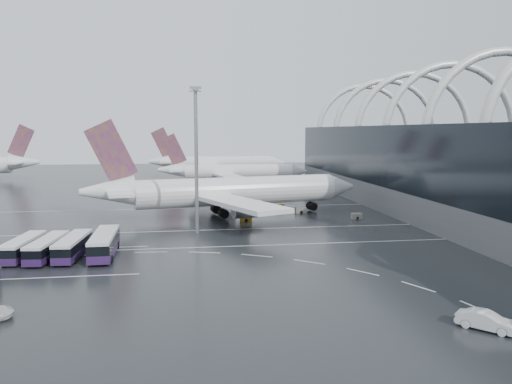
{
  "coord_description": "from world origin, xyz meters",
  "views": [
    {
      "loc": [
        -3.99,
        -81.54,
        18.78
      ],
      "look_at": [
        9.85,
        13.18,
        7.0
      ],
      "focal_mm": 35.0,
      "sensor_mm": 36.0,
      "label": 1
    }
  ],
  "objects": [
    {
      "name": "ground",
      "position": [
        0.0,
        0.0,
        0.0
      ],
      "size": [
        420.0,
        420.0,
        0.0
      ],
      "primitive_type": "plane",
      "color": "black",
      "rests_on": "ground"
    },
    {
      "name": "bus_bay_line_north",
      "position": [
        -24.0,
        0.0,
        0.01
      ],
      "size": [
        28.0,
        0.25,
        0.01
      ],
      "primitive_type": "cube",
      "color": "silver",
      "rests_on": "ground"
    },
    {
      "name": "gse_cart_belly_b",
      "position": [
        22.56,
        29.1,
        0.65
      ],
      "size": [
        2.4,
        1.42,
        1.31
      ],
      "primitive_type": "cube",
      "color": "slate",
      "rests_on": "ground"
    },
    {
      "name": "gse_cart_belly_c",
      "position": [
        8.75,
        20.42,
        0.65
      ],
      "size": [
        2.4,
        1.42,
        1.31
      ],
      "primitive_type": "cube",
      "color": "#BE9019",
      "rests_on": "ground"
    },
    {
      "name": "lane_marking_near",
      "position": [
        0.0,
        -2.0,
        0.01
      ],
      "size": [
        120.0,
        0.25,
        0.01
      ],
      "primitive_type": "cube",
      "color": "silver",
      "rests_on": "ground"
    },
    {
      "name": "bus_row_near_b",
      "position": [
        -24.1,
        -5.72,
        1.64
      ],
      "size": [
        3.96,
        12.33,
        2.98
      ],
      "rotation": [
        0.0,
        0.0,
        1.47
      ],
      "color": "#2F143F",
      "rests_on": "ground"
    },
    {
      "name": "lane_marking_far",
      "position": [
        0.0,
        40.0,
        0.01
      ],
      "size": [
        120.0,
        0.25,
        0.01
      ],
      "primitive_type": "cube",
      "color": "silver",
      "rests_on": "ground"
    },
    {
      "name": "bus_row_near_d",
      "position": [
        -16.03,
        -5.16,
        1.88
      ],
      "size": [
        3.57,
        13.98,
        3.43
      ],
      "rotation": [
        0.0,
        0.0,
        1.59
      ],
      "color": "#2F143F",
      "rests_on": "ground"
    },
    {
      "name": "van_curve_c",
      "position": [
        24.18,
        -39.8,
        0.89
      ],
      "size": [
        5.11,
        5.21,
        1.78
      ],
      "primitive_type": "imported",
      "rotation": [
        0.0,
        0.0,
        0.77
      ],
      "color": "silver",
      "rests_on": "ground"
    },
    {
      "name": "airliner_main",
      "position": [
        4.8,
        27.17,
        5.3
      ],
      "size": [
        62.3,
        53.83,
        21.18
      ],
      "rotation": [
        0.0,
        0.0,
        0.2
      ],
      "color": "white",
      "rests_on": "ground"
    },
    {
      "name": "gse_cart_belly_d",
      "position": [
        32.64,
        19.76,
        0.6
      ],
      "size": [
        2.2,
        1.3,
        1.2
      ],
      "primitive_type": "cube",
      "color": "slate",
      "rests_on": "ground"
    },
    {
      "name": "lane_marking_mid",
      "position": [
        0.0,
        12.0,
        0.01
      ],
      "size": [
        120.0,
        0.25,
        0.01
      ],
      "primitive_type": "cube",
      "color": "silver",
      "rests_on": "ground"
    },
    {
      "name": "airliner_gate_c",
      "position": [
        9.22,
        126.14,
        5.07
      ],
      "size": [
        56.72,
        52.55,
        20.28
      ],
      "rotation": [
        0.0,
        0.0,
        0.01
      ],
      "color": "white",
      "rests_on": "ground"
    },
    {
      "name": "bus_bay_line_south",
      "position": [
        -24.0,
        -16.0,
        0.01
      ],
      "size": [
        28.0,
        0.25,
        0.01
      ],
      "primitive_type": "cube",
      "color": "silver",
      "rests_on": "ground"
    },
    {
      "name": "bus_row_near_c",
      "position": [
        -20.53,
        -5.43,
        1.68
      ],
      "size": [
        3.64,
        12.58,
        3.06
      ],
      "rotation": [
        0.0,
        0.0,
        1.5
      ],
      "color": "#2F143F",
      "rests_on": "ground"
    },
    {
      "name": "airliner_gate_b",
      "position": [
        12.22,
        89.78,
        4.49
      ],
      "size": [
        51.62,
        46.48,
        17.95
      ],
      "rotation": [
        0.0,
        0.0,
        -0.04
      ],
      "color": "white",
      "rests_on": "ground"
    },
    {
      "name": "terminal",
      "position": [
        61.56,
        19.84,
        10.87
      ],
      "size": [
        42.0,
        160.0,
        34.9
      ],
      "color": "#56575B",
      "rests_on": "ground"
    },
    {
      "name": "gse_cart_belly_e",
      "position": [
        18.81,
        35.62,
        0.62
      ],
      "size": [
        2.26,
        1.34,
        1.23
      ],
      "primitive_type": "cube",
      "color": "#BE9019",
      "rests_on": "ground"
    },
    {
      "name": "floodlight_mast",
      "position": [
        -1.64,
        9.71,
        16.73
      ],
      "size": [
        2.04,
        2.04,
        26.59
      ],
      "color": "gray",
      "rests_on": "ground"
    },
    {
      "name": "bus_row_near_a",
      "position": [
        -27.73,
        -4.83,
        1.62
      ],
      "size": [
        3.79,
        12.19,
        2.95
      ],
      "rotation": [
        0.0,
        0.0,
        1.48
      ],
      "color": "#2F143F",
      "rests_on": "ground"
    }
  ]
}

